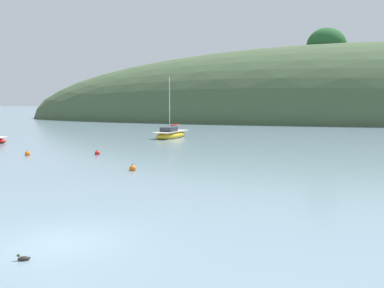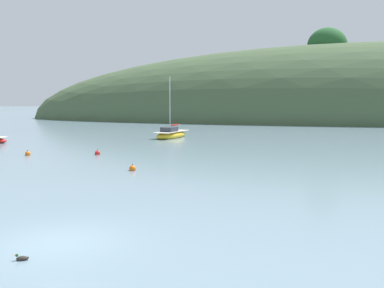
{
  "view_description": "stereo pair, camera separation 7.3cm",
  "coord_description": "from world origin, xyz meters",
  "px_view_note": "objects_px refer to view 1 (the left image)",
  "views": [
    {
      "loc": [
        7.28,
        -13.01,
        4.73
      ],
      "look_at": [
        0.0,
        20.0,
        1.2
      ],
      "focal_mm": 41.99,
      "sensor_mm": 36.0,
      "label": 1
    },
    {
      "loc": [
        7.35,
        -13.0,
        4.73
      ],
      "look_at": [
        0.0,
        20.0,
        1.2
      ],
      "focal_mm": 41.99,
      "sensor_mm": 36.0,
      "label": 2
    }
  ],
  "objects_px": {
    "mooring_buoy_outer": "(133,169)",
    "mooring_buoy_inner": "(97,153)",
    "duck_lead": "(23,259)",
    "sailboat_black_sloop": "(171,134)",
    "mooring_buoy_channel": "(28,154)"
  },
  "relations": [
    {
      "from": "mooring_buoy_channel",
      "to": "duck_lead",
      "type": "distance_m",
      "value": 25.24
    },
    {
      "from": "mooring_buoy_outer",
      "to": "mooring_buoy_channel",
      "type": "distance_m",
      "value": 12.28
    },
    {
      "from": "mooring_buoy_outer",
      "to": "duck_lead",
      "type": "height_order",
      "value": "mooring_buoy_outer"
    },
    {
      "from": "duck_lead",
      "to": "mooring_buoy_inner",
      "type": "bearing_deg",
      "value": 109.33
    },
    {
      "from": "sailboat_black_sloop",
      "to": "duck_lead",
      "type": "distance_m",
      "value": 39.89
    },
    {
      "from": "sailboat_black_sloop",
      "to": "mooring_buoy_outer",
      "type": "relative_size",
      "value": 13.6
    },
    {
      "from": "mooring_buoy_inner",
      "to": "mooring_buoy_outer",
      "type": "xyz_separation_m",
      "value": [
        5.63,
        -7.0,
        0.0
      ]
    },
    {
      "from": "sailboat_black_sloop",
      "to": "duck_lead",
      "type": "relative_size",
      "value": 17.74
    },
    {
      "from": "sailboat_black_sloop",
      "to": "mooring_buoy_outer",
      "type": "distance_m",
      "value": 23.75
    },
    {
      "from": "duck_lead",
      "to": "sailboat_black_sloop",
      "type": "bearing_deg",
      "value": 98.95
    },
    {
      "from": "mooring_buoy_outer",
      "to": "mooring_buoy_inner",
      "type": "bearing_deg",
      "value": 128.78
    },
    {
      "from": "mooring_buoy_inner",
      "to": "mooring_buoy_channel",
      "type": "relative_size",
      "value": 1.0
    },
    {
      "from": "mooring_buoy_outer",
      "to": "mooring_buoy_channel",
      "type": "relative_size",
      "value": 1.0
    },
    {
      "from": "mooring_buoy_channel",
      "to": "mooring_buoy_outer",
      "type": "bearing_deg",
      "value": -26.06
    },
    {
      "from": "mooring_buoy_channel",
      "to": "duck_lead",
      "type": "height_order",
      "value": "mooring_buoy_channel"
    }
  ]
}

